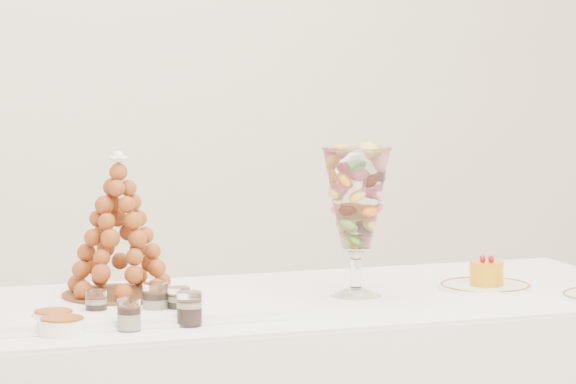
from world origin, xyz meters
name	(u,v)px	position (x,y,z in m)	size (l,w,h in m)	color
lace_tray	(119,304)	(-0.43, 0.14, 0.71)	(0.63, 0.47, 0.02)	white
macaron_vase	(356,200)	(0.14, 0.10, 0.93)	(0.16, 0.16, 0.35)	white
cake_plate	(485,287)	(0.47, 0.07, 0.71)	(0.23, 0.23, 0.01)	white
verrine_a	(96,305)	(-0.51, 0.05, 0.73)	(0.05, 0.05, 0.06)	white
verrine_b	(156,300)	(-0.38, 0.02, 0.74)	(0.06, 0.06, 0.08)	white
verrine_c	(179,302)	(-0.33, 0.00, 0.74)	(0.05, 0.05, 0.07)	white
verrine_d	(129,315)	(-0.47, -0.10, 0.74)	(0.05, 0.05, 0.07)	white
verrine_e	(189,309)	(-0.34, -0.10, 0.74)	(0.05, 0.05, 0.07)	white
ramekin_back	(54,319)	(-0.61, 0.02, 0.72)	(0.09, 0.09, 0.03)	white
ramekin_front	(62,327)	(-0.61, -0.08, 0.72)	(0.10, 0.10, 0.03)	white
croquembouche	(119,226)	(-0.42, 0.20, 0.89)	(0.28, 0.28, 0.33)	brown
mousse_cake	(487,273)	(0.48, 0.06, 0.74)	(0.08, 0.08, 0.07)	orange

